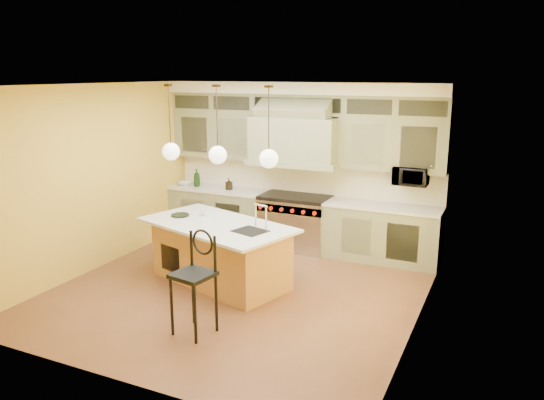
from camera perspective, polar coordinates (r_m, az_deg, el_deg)
The scene contains 18 objects.
floor at distance 7.74m, azimuth -3.72°, elevation -9.77°, with size 5.00×5.00×0.00m, color brown.
ceiling at distance 7.10m, azimuth -4.09°, elevation 12.24°, with size 5.00×5.00×0.00m, color white.
wall_back at distance 9.51m, azimuth 3.35°, elevation 3.81°, with size 5.00×5.00×0.00m, color gold.
wall_front at distance 5.31m, azimuth -16.97°, elevation -4.73°, with size 5.00×5.00×0.00m, color gold.
wall_left at distance 8.74m, azimuth -18.45°, elevation 2.26°, with size 5.00×5.00×0.00m, color gold.
wall_right at distance 6.49m, azimuth 15.86°, elevation -1.32°, with size 5.00×5.00×0.00m, color gold.
back_cabinetry at distance 9.27m, azimuth 2.74°, elevation 3.43°, with size 5.00×0.77×2.90m.
range at distance 9.40m, azimuth 2.47°, elevation -2.33°, with size 1.20×0.74×0.96m.
kitchen_island at distance 7.92m, azimuth -5.58°, elevation -5.58°, with size 2.54×1.84×1.35m.
counter_stool at distance 6.39m, azimuth -8.28°, elevation -8.07°, with size 0.51×0.51×1.26m.
microwave at distance 8.75m, azimuth 14.71°, elevation 2.52°, with size 0.54×0.37×0.30m, color black.
oil_bottle_a at distance 10.19m, azimuth -8.10°, elevation 2.39°, with size 0.13×0.13×0.33m, color black.
oil_bottle_b at distance 9.84m, azimuth -4.65°, elevation 1.75°, with size 0.10×0.10×0.22m, color black.
fruit_bowl at distance 10.36m, azimuth -9.33°, elevation 1.77°, with size 0.25×0.25×0.06m, color white.
cup at distance 8.19m, azimuth -7.38°, elevation -1.34°, with size 0.11×0.11×0.10m, color beige.
pendant_left at distance 8.00m, azimuth -10.82°, elevation 5.35°, with size 0.26×0.26×1.11m.
pendant_center at distance 7.57m, azimuth -5.86°, elevation 5.06°, with size 0.26×0.26×1.11m.
pendant_right at distance 7.20m, azimuth -0.34°, elevation 4.69°, with size 0.26×0.26×1.11m.
Camera 1 is at (3.42, -6.22, 3.07)m, focal length 35.00 mm.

